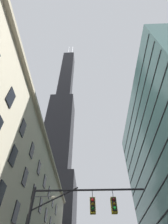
{
  "coord_description": "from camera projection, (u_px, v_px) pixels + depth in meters",
  "views": [
    {
      "loc": [
        -2.42,
        -8.72,
        1.29
      ],
      "look_at": [
        -3.62,
        25.51,
        38.22
      ],
      "focal_mm": 28.21,
      "sensor_mm": 36.0,
      "label": 1
    }
  ],
  "objects": [
    {
      "name": "dark_skyscraper",
      "position": [
        57.0,
        151.0,
        103.16
      ],
      "size": [
        23.93,
        23.93,
        210.48
      ],
      "color": "black",
      "rests_on": "ground"
    },
    {
      "name": "traffic_signal_mast",
      "position": [
        76.0,
        217.0,
        12.02
      ],
      "size": [
        8.45,
        0.63,
        7.12
      ],
      "color": "black",
      "rests_on": "sidewalk_left"
    }
  ]
}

